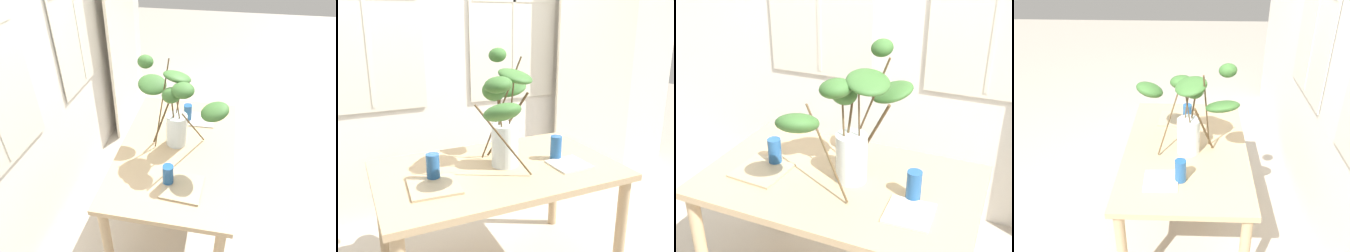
% 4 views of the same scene
% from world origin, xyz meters
% --- Properties ---
extents(ground, '(14.00, 14.00, 0.00)m').
position_xyz_m(ground, '(0.00, 0.00, 0.00)').
color(ground, '#B7AD9E').
extents(back_wall_with_windows, '(4.99, 0.14, 2.68)m').
position_xyz_m(back_wall_with_windows, '(-0.00, 1.04, 1.35)').
color(back_wall_with_windows, silver).
rests_on(back_wall_with_windows, ground).
extents(curtain_sheer_side, '(0.86, 0.03, 2.26)m').
position_xyz_m(curtain_sheer_side, '(1.39, 0.86, 1.13)').
color(curtain_sheer_side, silver).
rests_on(curtain_sheer_side, ground).
extents(dining_table, '(1.41, 0.87, 0.75)m').
position_xyz_m(dining_table, '(0.00, 0.00, 0.65)').
color(dining_table, tan).
rests_on(dining_table, ground).
extents(vase_with_branches, '(0.56, 0.77, 0.69)m').
position_xyz_m(vase_with_branches, '(0.05, 0.02, 1.09)').
color(vase_with_branches, silver).
rests_on(vase_with_branches, dining_table).
extents(drinking_glass_blue_left, '(0.07, 0.07, 0.15)m').
position_xyz_m(drinking_glass_blue_left, '(-0.38, -0.00, 0.83)').
color(drinking_glass_blue_left, '#235693').
rests_on(drinking_glass_blue_left, dining_table).
extents(drinking_glass_blue_right, '(0.07, 0.07, 0.15)m').
position_xyz_m(drinking_glass_blue_right, '(0.39, -0.02, 0.83)').
color(drinking_glass_blue_right, '#235693').
rests_on(drinking_glass_blue_right, dining_table).
extents(plate_square_left, '(0.28, 0.28, 0.01)m').
position_xyz_m(plate_square_left, '(-0.41, -0.10, 0.76)').
color(plate_square_left, tan).
rests_on(plate_square_left, dining_table).
extents(plate_square_right, '(0.22, 0.22, 0.01)m').
position_xyz_m(plate_square_right, '(0.41, -0.15, 0.76)').
color(plate_square_right, silver).
rests_on(plate_square_right, dining_table).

